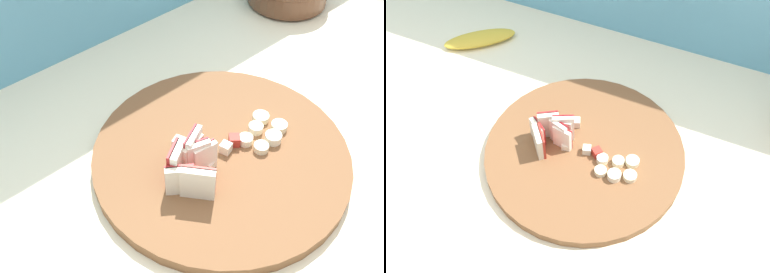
# 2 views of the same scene
# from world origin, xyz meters

# --- Properties ---
(tiled_countertop) EXTENTS (1.47, 0.84, 0.89)m
(tiled_countertop) POSITION_xyz_m (0.00, -0.00, 0.44)
(tiled_countertop) COLOR beige
(tiled_countertop) RESTS_ON ground
(tile_backsplash) EXTENTS (2.40, 0.04, 1.41)m
(tile_backsplash) POSITION_xyz_m (0.00, 0.44, 0.71)
(tile_backsplash) COLOR #5BA3C1
(tile_backsplash) RESTS_ON ground
(cutting_board) EXTENTS (0.40, 0.40, 0.02)m
(cutting_board) POSITION_xyz_m (0.13, 0.03, 0.89)
(cutting_board) COLOR brown
(cutting_board) RESTS_ON tiled_countertop
(apple_wedge_fan) EXTENTS (0.09, 0.09, 0.07)m
(apple_wedge_fan) POSITION_xyz_m (0.06, 0.02, 0.93)
(apple_wedge_fan) COLOR #B22D23
(apple_wedge_fan) RESTS_ON cutting_board
(apple_dice_pile) EXTENTS (0.09, 0.08, 0.02)m
(apple_dice_pile) POSITION_xyz_m (0.11, 0.04, 0.91)
(apple_dice_pile) COLOR beige
(apple_dice_pile) RESTS_ON cutting_board
(banana_slice_rows) EXTENTS (0.09, 0.07, 0.01)m
(banana_slice_rows) POSITION_xyz_m (0.21, 0.01, 0.91)
(banana_slice_rows) COLOR beige
(banana_slice_rows) RESTS_ON cutting_board
(banana_peel) EXTENTS (0.17, 0.16, 0.02)m
(banana_peel) POSITION_xyz_m (-0.25, 0.24, 0.89)
(banana_peel) COLOR gold
(banana_peel) RESTS_ON tiled_countertop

